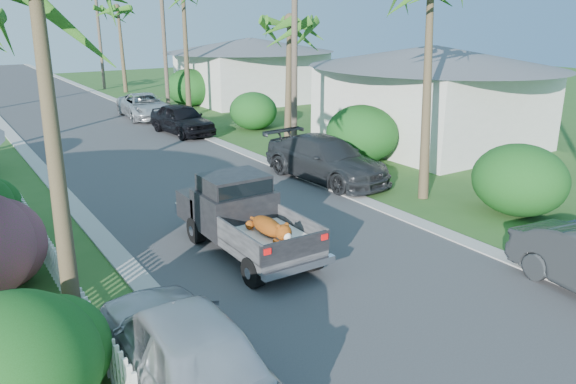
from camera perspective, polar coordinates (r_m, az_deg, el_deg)
ground at (r=12.52m, az=12.68°, el=-12.51°), size 120.00×120.00×0.00m
road at (r=33.92m, az=-18.98°, el=6.09°), size 8.00×100.00×0.02m
curb_left at (r=33.16m, az=-26.17°, el=5.04°), size 0.60×100.00×0.06m
curb_right at (r=35.18m, az=-12.18°, el=7.06°), size 0.60×100.00×0.06m
pickup_truck at (r=15.34m, az=-4.91°, el=-2.23°), size 1.98×5.12×2.06m
parked_car_rm at (r=21.89m, az=3.87°, el=3.33°), size 2.89×5.89×1.65m
parked_car_rf at (r=31.08m, az=-10.73°, el=7.26°), size 2.30×4.88×1.61m
parked_car_rd at (r=36.54m, az=-14.35°, el=8.44°), size 2.90×5.59×1.50m
parked_car_ln at (r=10.03m, az=-10.77°, el=-15.06°), size 2.04×4.88×1.65m
palm_r_b at (r=26.73m, az=0.05°, el=17.03°), size 4.40×4.40×7.20m
palm_r_d at (r=49.55m, az=-16.86°, el=17.45°), size 4.40×4.40×8.00m
shrub_l_a at (r=9.81m, az=-26.04°, el=-15.63°), size 2.60×2.86×2.20m
shrub_r_a at (r=19.41m, az=22.45°, el=1.15°), size 2.80×3.08×2.30m
shrub_r_b at (r=24.74m, az=7.50°, el=5.88°), size 3.00×3.30×2.50m
shrub_r_c at (r=31.88m, az=-3.55°, el=8.23°), size 2.60×2.86×2.10m
shrub_r_d at (r=40.95m, az=-10.00°, el=10.41°), size 3.20×3.52×2.60m
picket_fence at (r=14.22m, az=-22.29°, el=-7.41°), size 0.10×11.00×1.00m
house_right_near at (r=28.86m, az=14.27°, el=9.10°), size 8.00×9.00×4.80m
house_right_far at (r=43.07m, az=-3.82°, el=12.07°), size 9.00×8.00×4.60m
utility_pole_b at (r=24.56m, az=0.66°, el=13.83°), size 1.60×0.26×9.00m
utility_pole_c at (r=37.94m, az=-12.46°, el=14.74°), size 1.60×0.26×9.00m
utility_pole_d at (r=52.21m, az=-18.62°, el=14.91°), size 1.60×0.26×9.00m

